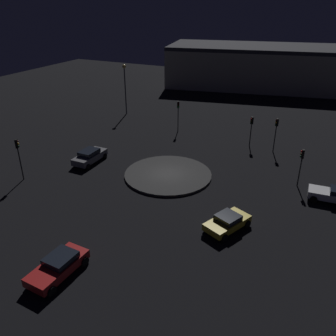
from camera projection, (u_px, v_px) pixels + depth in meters
name	position (u px, v px, depth m)	size (l,w,h in m)	color
ground_plane	(168.00, 175.00, 36.77)	(114.54, 114.54, 0.00)	black
roundabout_island	(168.00, 174.00, 36.72)	(9.10, 9.10, 0.25)	#383838
car_grey	(90.00, 156.00, 39.36)	(4.37, 2.03, 1.49)	slate
car_yellow	(227.00, 222.00, 27.99)	(4.33, 3.31, 1.31)	gold
car_red	(58.00, 266.00, 23.37)	(4.40, 2.29, 1.38)	red
car_white	(332.00, 194.00, 31.79)	(2.16, 3.97, 1.41)	white
traffic_light_northwest	(276.00, 129.00, 41.07)	(0.39, 0.38, 4.17)	#2D2D2D
traffic_light_northwest_near	(251.00, 125.00, 42.90)	(0.39, 0.37, 3.76)	#2D2D2D
traffic_light_north	(301.00, 160.00, 33.58)	(0.35, 0.39, 3.88)	#2D2D2D
traffic_light_west	(178.00, 110.00, 47.56)	(0.39, 0.36, 4.22)	#2D2D2D
traffic_light_southeast	(18.00, 152.00, 34.63)	(0.37, 0.40, 4.38)	#2D2D2D
streetlamp_southwest	(125.00, 80.00, 53.80)	(0.57, 0.57, 7.68)	#4C4C51
store_building	(254.00, 66.00, 72.00)	(21.29, 36.38, 8.09)	#B7B299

